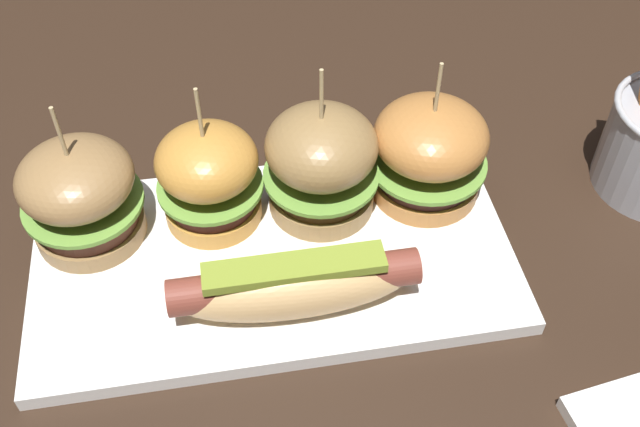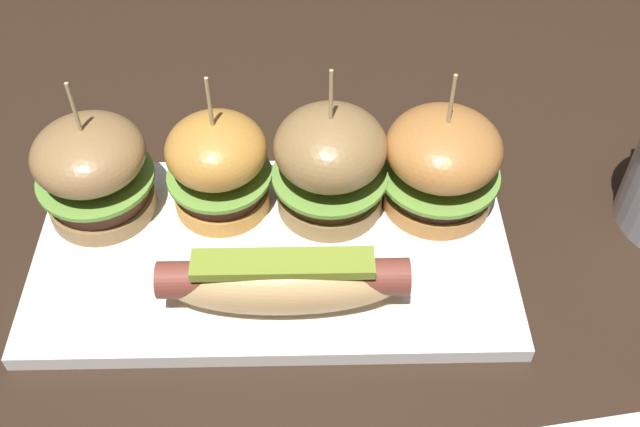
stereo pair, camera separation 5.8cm
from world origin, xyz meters
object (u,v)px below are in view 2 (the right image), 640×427
Objects in this scene: slider_far_left at (93,170)px; slider_center_left at (218,165)px; slider_center_right at (330,163)px; slider_far_right at (441,163)px; hot_dog at (284,281)px; platter_main at (273,253)px.

slider_center_left is at bearing 2.12° from slider_far_left.
slider_center_right is 1.06× the size of slider_far_right.
slider_center_left is 0.95× the size of slider_center_right.
hot_dog is 1.40× the size of slider_far_left.
slider_far_left is (-0.14, 0.05, 0.05)m from platter_main.
slider_far_right is at bearing 1.56° from slider_center_right.
hot_dog is 1.40× the size of slider_center_left.
slider_center_right is at bearing 0.27° from slider_far_left.
slider_far_left is 0.99× the size of slider_far_right.
hot_dog is at bearing -33.14° from slider_far_left.
platter_main is 2.90× the size of slider_far_right.
platter_main is at bearing 101.01° from hot_dog.
slider_far_left reaches higher than platter_main.
hot_dog is at bearing -140.79° from slider_far_right.
slider_center_right is (0.05, 0.05, 0.06)m from platter_main.
slider_center_left and slider_far_right have the same top height.
slider_far_left is 1.00× the size of slider_center_left.
platter_main is 0.16m from slider_far_right.
slider_far_right is (0.18, -0.00, 0.00)m from slider_center_left.
slider_center_right reaches higher than hot_dog.
slider_center_left is at bearing 130.88° from platter_main.
slider_far_left is at bearing -179.31° from slider_far_right.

